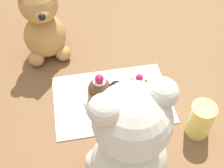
# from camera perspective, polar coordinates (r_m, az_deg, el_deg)

# --- Properties ---
(ground_plane) EXTENTS (4.00, 4.00, 0.00)m
(ground_plane) POSITION_cam_1_polar(r_m,az_deg,el_deg) (0.73, 0.00, -2.86)
(ground_plane) COLOR brown
(knitted_placemat) EXTENTS (0.27, 0.18, 0.01)m
(knitted_placemat) POSITION_cam_1_polar(r_m,az_deg,el_deg) (0.73, 0.00, -2.72)
(knitted_placemat) COLOR silver
(knitted_placemat) RESTS_ON ground_plane
(teddy_bear_cream) EXTENTS (0.15, 0.15, 0.27)m
(teddy_bear_cream) POSITION_cam_1_polar(r_m,az_deg,el_deg) (0.52, 3.17, -10.99)
(teddy_bear_cream) COLOR beige
(teddy_bear_cream) RESTS_ON ground_plane
(teddy_bear_tan) EXTENTS (0.12, 0.11, 0.21)m
(teddy_bear_tan) POSITION_cam_1_polar(r_m,az_deg,el_deg) (0.79, -12.54, 10.54)
(teddy_bear_tan) COLOR #B78447
(teddy_bear_tan) RESTS_ON ground_plane
(cupcake_near_cream_bear) EXTENTS (0.05, 0.05, 0.07)m
(cupcake_near_cream_bear) POSITION_cam_1_polar(r_m,az_deg,el_deg) (0.72, 4.92, -0.88)
(cupcake_near_cream_bear) COLOR brown
(cupcake_near_cream_bear) RESTS_ON knitted_placemat
(saucer_plate) EXTENTS (0.08, 0.08, 0.01)m
(saucer_plate) POSITION_cam_1_polar(r_m,az_deg,el_deg) (0.72, -2.20, -2.62)
(saucer_plate) COLOR white
(saucer_plate) RESTS_ON knitted_placemat
(cupcake_near_tan_bear) EXTENTS (0.05, 0.05, 0.08)m
(cupcake_near_tan_bear) POSITION_cam_1_polar(r_m,az_deg,el_deg) (0.70, -2.28, -1.02)
(cupcake_near_tan_bear) COLOR brown
(cupcake_near_tan_bear) RESTS_ON saucer_plate
(juice_glass) EXTENTS (0.05, 0.05, 0.08)m
(juice_glass) POSITION_cam_1_polar(r_m,az_deg,el_deg) (0.67, 15.87, -6.31)
(juice_glass) COLOR #EADB66
(juice_glass) RESTS_ON ground_plane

